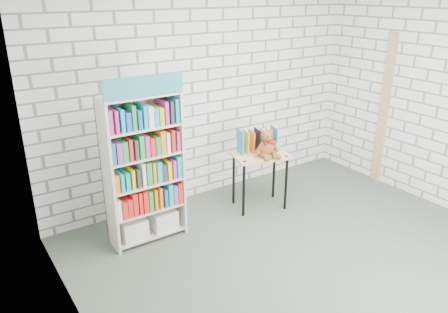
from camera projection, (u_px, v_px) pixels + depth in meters
ground at (312, 259)px, 4.55m from camera, size 4.50×4.50×0.00m
room_shell at (326, 91)px, 3.90m from camera, size 4.52×4.02×2.81m
bookshelf at (144, 168)px, 4.65m from camera, size 0.83×0.32×1.86m
display_table at (260, 161)px, 5.43m from camera, size 0.77×0.63×0.72m
table_books at (257, 141)px, 5.44m from camera, size 0.51×0.32×0.28m
teddy_bear at (268, 146)px, 5.27m from camera, size 0.31×0.30×0.34m
door_trim at (384, 110)px, 6.06m from camera, size 0.05×0.12×2.10m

